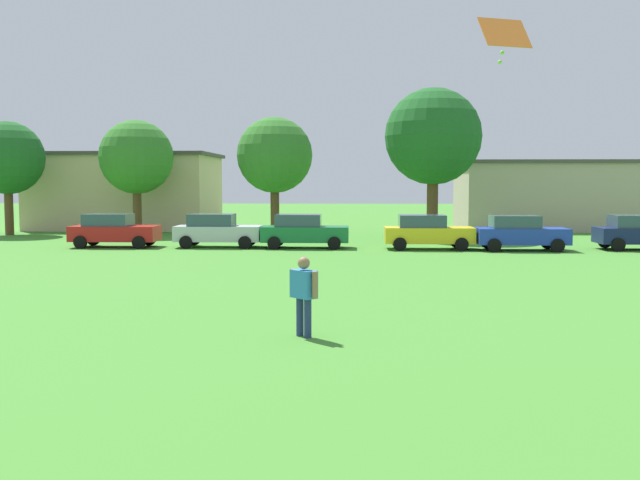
{
  "coord_description": "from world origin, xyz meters",
  "views": [
    {
      "loc": [
        2.04,
        -1.11,
        3.26
      ],
      "look_at": [
        1.5,
        10.62,
        2.33
      ],
      "focal_mm": 40.66,
      "sensor_mm": 36.0,
      "label": 1
    }
  ],
  "objects_px": {
    "parked_car_silver_1": "(217,230)",
    "tree_left": "(136,157)",
    "parked_car_green_2": "(304,231)",
    "adult_bystander": "(304,290)",
    "parked_car_red_0": "(114,230)",
    "tree_far_right": "(433,137)",
    "parked_car_blue_4": "(520,233)",
    "tree_right": "(275,156)",
    "kite": "(504,35)",
    "tree_far_left": "(7,158)",
    "parked_car_yellow_3": "(427,232)"
  },
  "relations": [
    {
      "from": "tree_far_left",
      "to": "tree_far_right",
      "type": "relative_size",
      "value": 0.81
    },
    {
      "from": "parked_car_blue_4",
      "to": "tree_right",
      "type": "xyz_separation_m",
      "value": [
        -12.83,
        9.62,
        4.05
      ]
    },
    {
      "from": "parked_car_silver_1",
      "to": "tree_right",
      "type": "distance_m",
      "value": 9.67
    },
    {
      "from": "parked_car_red_0",
      "to": "parked_car_green_2",
      "type": "bearing_deg",
      "value": -0.22
    },
    {
      "from": "tree_left",
      "to": "parked_car_silver_1",
      "type": "bearing_deg",
      "value": -51.99
    },
    {
      "from": "parked_car_green_2",
      "to": "parked_car_blue_4",
      "type": "bearing_deg",
      "value": -4.51
    },
    {
      "from": "tree_far_right",
      "to": "parked_car_red_0",
      "type": "bearing_deg",
      "value": -158.69
    },
    {
      "from": "parked_car_red_0",
      "to": "tree_right",
      "type": "relative_size",
      "value": 0.59
    },
    {
      "from": "parked_car_green_2",
      "to": "tree_far_right",
      "type": "height_order",
      "value": "tree_far_right"
    },
    {
      "from": "tree_far_left",
      "to": "tree_far_right",
      "type": "distance_m",
      "value": 26.08
    },
    {
      "from": "kite",
      "to": "parked_car_blue_4",
      "type": "height_order",
      "value": "kite"
    },
    {
      "from": "adult_bystander",
      "to": "tree_far_left",
      "type": "relative_size",
      "value": 0.24
    },
    {
      "from": "kite",
      "to": "parked_car_red_0",
      "type": "height_order",
      "value": "kite"
    },
    {
      "from": "tree_left",
      "to": "parked_car_red_0",
      "type": "bearing_deg",
      "value": -80.97
    },
    {
      "from": "parked_car_red_0",
      "to": "kite",
      "type": "bearing_deg",
      "value": -49.15
    },
    {
      "from": "parked_car_yellow_3",
      "to": "tree_far_right",
      "type": "bearing_deg",
      "value": 81.84
    },
    {
      "from": "parked_car_red_0",
      "to": "parked_car_green_2",
      "type": "xyz_separation_m",
      "value": [
        9.6,
        -0.04,
        0.0
      ]
    },
    {
      "from": "parked_car_green_2",
      "to": "tree_right",
      "type": "relative_size",
      "value": 0.59
    },
    {
      "from": "parked_car_yellow_3",
      "to": "tree_far_right",
      "type": "distance_m",
      "value": 8.61
    },
    {
      "from": "adult_bystander",
      "to": "tree_right",
      "type": "height_order",
      "value": "tree_right"
    },
    {
      "from": "parked_car_green_2",
      "to": "tree_right",
      "type": "height_order",
      "value": "tree_right"
    },
    {
      "from": "adult_bystander",
      "to": "parked_car_silver_1",
      "type": "bearing_deg",
      "value": -30.0
    },
    {
      "from": "adult_bystander",
      "to": "tree_far_right",
      "type": "bearing_deg",
      "value": -57.17
    },
    {
      "from": "kite",
      "to": "tree_right",
      "type": "distance_m",
      "value": 28.21
    },
    {
      "from": "parked_car_yellow_3",
      "to": "tree_left",
      "type": "bearing_deg",
      "value": 152.01
    },
    {
      "from": "parked_car_green_2",
      "to": "parked_car_silver_1",
      "type": "bearing_deg",
      "value": 176.67
    },
    {
      "from": "parked_car_green_2",
      "to": "parked_car_yellow_3",
      "type": "xyz_separation_m",
      "value": [
        6.07,
        -0.38,
        0.0
      ]
    },
    {
      "from": "tree_right",
      "to": "parked_car_silver_1",
      "type": "bearing_deg",
      "value": -103.25
    },
    {
      "from": "adult_bystander",
      "to": "tree_left",
      "type": "distance_m",
      "value": 32.14
    },
    {
      "from": "parked_car_yellow_3",
      "to": "parked_car_blue_4",
      "type": "height_order",
      "value": "same"
    },
    {
      "from": "tree_left",
      "to": "tree_right",
      "type": "bearing_deg",
      "value": 0.79
    },
    {
      "from": "parked_car_green_2",
      "to": "tree_far_right",
      "type": "bearing_deg",
      "value": 42.77
    },
    {
      "from": "tree_far_left",
      "to": "parked_car_blue_4",
      "type": "bearing_deg",
      "value": -17.14
    },
    {
      "from": "parked_car_silver_1",
      "to": "parked_car_green_2",
      "type": "height_order",
      "value": "same"
    },
    {
      "from": "kite",
      "to": "tree_right",
      "type": "height_order",
      "value": "tree_right"
    },
    {
      "from": "parked_car_red_0",
      "to": "parked_car_blue_4",
      "type": "bearing_deg",
      "value": -2.46
    },
    {
      "from": "adult_bystander",
      "to": "parked_car_yellow_3",
      "type": "relative_size",
      "value": 0.4
    },
    {
      "from": "kite",
      "to": "parked_car_yellow_3",
      "type": "relative_size",
      "value": 0.31
    },
    {
      "from": "kite",
      "to": "parked_car_red_0",
      "type": "relative_size",
      "value": 0.31
    },
    {
      "from": "parked_car_green_2",
      "to": "adult_bystander",
      "type": "bearing_deg",
      "value": -86.06
    },
    {
      "from": "parked_car_silver_1",
      "to": "tree_far_left",
      "type": "relative_size",
      "value": 0.61
    },
    {
      "from": "parked_car_blue_4",
      "to": "tree_far_left",
      "type": "bearing_deg",
      "value": 162.86
    },
    {
      "from": "parked_car_silver_1",
      "to": "tree_left",
      "type": "xyz_separation_m",
      "value": [
        -6.58,
        8.42,
        3.94
      ]
    },
    {
      "from": "parked_car_red_0",
      "to": "tree_far_right",
      "type": "xyz_separation_m",
      "value": [
        16.67,
        6.5,
        5.02
      ]
    },
    {
      "from": "parked_car_yellow_3",
      "to": "parked_car_blue_4",
      "type": "distance_m",
      "value": 4.4
    },
    {
      "from": "adult_bystander",
      "to": "parked_car_green_2",
      "type": "distance_m",
      "value": 20.78
    },
    {
      "from": "kite",
      "to": "parked_car_yellow_3",
      "type": "xyz_separation_m",
      "value": [
        0.02,
        17.68,
        -5.91
      ]
    },
    {
      "from": "parked_car_yellow_3",
      "to": "parked_car_green_2",
      "type": "bearing_deg",
      "value": 176.41
    },
    {
      "from": "adult_bystander",
      "to": "tree_right",
      "type": "bearing_deg",
      "value": -38.15
    },
    {
      "from": "parked_car_silver_1",
      "to": "parked_car_blue_4",
      "type": "distance_m",
      "value": 14.89
    }
  ]
}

